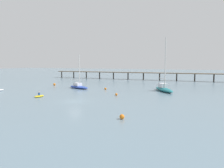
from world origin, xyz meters
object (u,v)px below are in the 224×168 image
mooring_buoy_inner (54,84)px  mooring_buoy_far (122,117)px  sailboat_blue (79,86)px  mooring_buoy_outer (105,89)px  mooring_buoy_near (116,94)px  dinghy_yellow (39,96)px  pier (170,72)px  sailboat_teal (164,88)px

mooring_buoy_inner → mooring_buoy_far: mooring_buoy_inner is taller
sailboat_blue → mooring_buoy_outer: size_ratio=16.07×
mooring_buoy_far → mooring_buoy_near: bearing=112.7°
dinghy_yellow → mooring_buoy_inner: size_ratio=3.41×
pier → mooring_buoy_near: bearing=-97.2°
sailboat_teal → mooring_buoy_far: (-0.86, -29.62, -0.50)m
sailboat_teal → mooring_buoy_outer: bearing=-169.9°
dinghy_yellow → mooring_buoy_far: 24.60m
sailboat_blue → mooring_buoy_outer: 8.25m
mooring_buoy_inner → mooring_buoy_near: 28.20m
pier → mooring_buoy_outer: pier is taller
pier → mooring_buoy_outer: (-12.06, -36.70, -3.08)m
mooring_buoy_far → mooring_buoy_outer: (-14.04, 26.97, -0.03)m
sailboat_blue → mooring_buoy_outer: bearing=-0.6°
sailboat_blue → mooring_buoy_far: bearing=-50.5°
sailboat_teal → mooring_buoy_far: sailboat_teal is taller
pier → mooring_buoy_outer: size_ratio=140.00×
sailboat_teal → mooring_buoy_outer: sailboat_teal is taller
mooring_buoy_inner → mooring_buoy_far: bearing=-42.8°
mooring_buoy_far → mooring_buoy_outer: bearing=117.5°
sailboat_teal → dinghy_yellow: size_ratio=5.20×
mooring_buoy_far → mooring_buoy_inner: bearing=137.2°
mooring_buoy_inner → mooring_buoy_outer: bearing=-10.9°
mooring_buoy_outer → sailboat_blue: bearing=179.4°
pier → mooring_buoy_inner: pier is taller
dinghy_yellow → sailboat_teal: bearing=39.5°
dinghy_yellow → mooring_buoy_near: dinghy_yellow is taller
pier → mooring_buoy_far: pier is taller
mooring_buoy_outer → pier: bearing=71.8°
sailboat_blue → mooring_buoy_inner: sailboat_blue is taller
pier → mooring_buoy_far: (1.97, -63.67, -3.05)m
pier → sailboat_teal: bearing=-85.2°
mooring_buoy_inner → sailboat_blue: bearing=-18.4°
dinghy_yellow → mooring_buoy_near: (14.49, 7.80, 0.06)m
dinghy_yellow → mooring_buoy_near: size_ratio=4.72×
pier → mooring_buoy_inner: (-31.15, -33.02, -3.00)m
mooring_buoy_outer → mooring_buoy_far: bearing=-62.5°
sailboat_blue → mooring_buoy_far: (22.28, -27.05, -0.31)m
sailboat_blue → sailboat_teal: sailboat_teal is taller
sailboat_teal → mooring_buoy_inner: 34.00m
sailboat_blue → pier: bearing=61.0°
mooring_buoy_near → mooring_buoy_inner: bearing=154.3°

